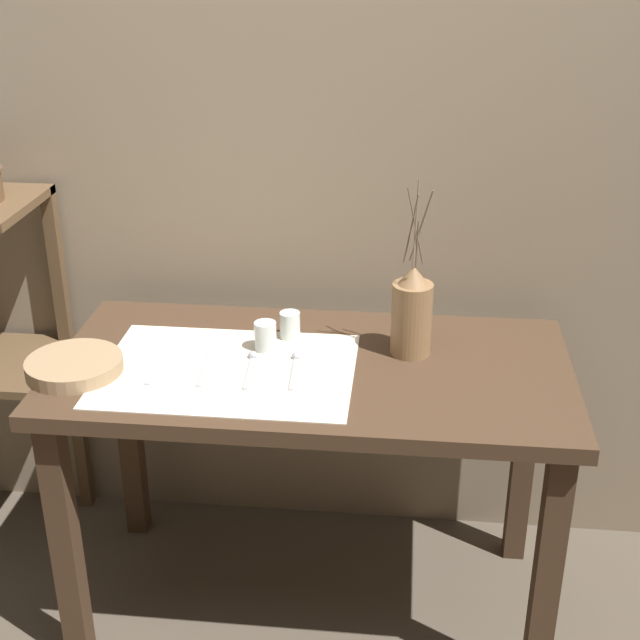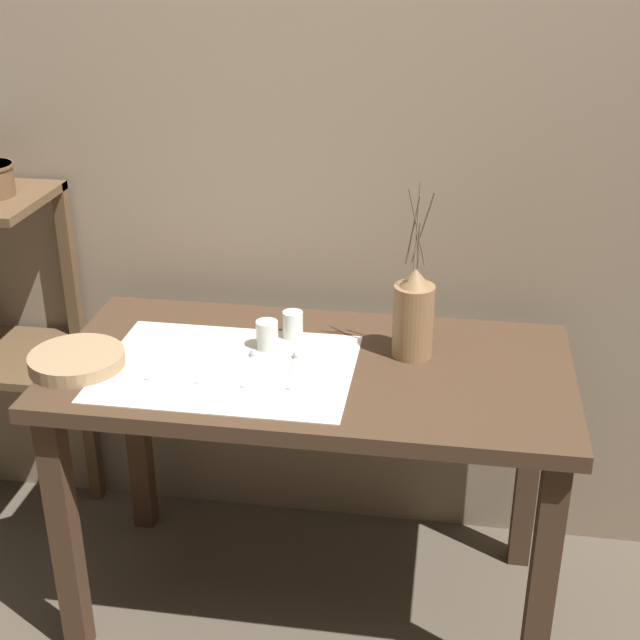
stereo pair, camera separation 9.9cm
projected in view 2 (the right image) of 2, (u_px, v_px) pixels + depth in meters
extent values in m
plane|color=brown|center=(313.00, 599.00, 2.52)|extent=(12.00, 12.00, 0.00)
cube|color=gray|center=(337.00, 144.00, 2.41)|extent=(7.00, 0.06, 2.40)
cube|color=#422D1E|center=(312.00, 370.00, 2.22)|extent=(1.28, 0.65, 0.04)
cube|color=#422D1E|center=(65.00, 536.00, 2.22)|extent=(0.06, 0.06, 0.71)
cube|color=#422D1E|center=(542.00, 586.00, 2.06)|extent=(0.06, 0.06, 0.71)
cube|color=#422D1E|center=(137.00, 426.00, 2.69)|extent=(0.06, 0.06, 0.71)
cube|color=#422D1E|center=(529.00, 459.00, 2.53)|extent=(0.06, 0.06, 0.71)
cube|color=brown|center=(80.00, 352.00, 2.74)|extent=(0.04, 0.04, 1.08)
cube|color=beige|center=(228.00, 368.00, 2.18)|extent=(0.62, 0.45, 0.00)
cylinder|color=olive|center=(413.00, 321.00, 2.21)|extent=(0.10, 0.10, 0.19)
cone|color=olive|center=(415.00, 277.00, 2.16)|extent=(0.08, 0.08, 0.05)
cylinder|color=brown|center=(417.00, 227.00, 2.10)|extent=(0.01, 0.03, 0.21)
cylinder|color=brown|center=(419.00, 245.00, 2.11)|extent=(0.01, 0.03, 0.12)
cylinder|color=brown|center=(423.00, 228.00, 2.12)|extent=(0.05, 0.03, 0.19)
cylinder|color=brown|center=(417.00, 228.00, 2.10)|extent=(0.05, 0.04, 0.20)
cylinder|color=brown|center=(413.00, 231.00, 2.12)|extent=(0.03, 0.03, 0.18)
cylinder|color=#9E7F5B|center=(77.00, 360.00, 2.18)|extent=(0.23, 0.23, 0.04)
cylinder|color=silver|center=(267.00, 335.00, 2.26)|extent=(0.06, 0.06, 0.08)
cylinder|color=silver|center=(293.00, 324.00, 2.32)|extent=(0.05, 0.05, 0.07)
cube|color=#A8A8AD|center=(161.00, 364.00, 2.19)|extent=(0.03, 0.17, 0.00)
cube|color=#A8A8AD|center=(203.00, 367.00, 2.18)|extent=(0.03, 0.17, 0.00)
cube|color=#A8A8AD|center=(248.00, 371.00, 2.16)|extent=(0.02, 0.17, 0.00)
sphere|color=#A8A8AD|center=(254.00, 354.00, 2.24)|extent=(0.02, 0.02, 0.02)
cube|color=#A8A8AD|center=(293.00, 372.00, 2.15)|extent=(0.02, 0.17, 0.00)
sphere|color=#A8A8AD|center=(297.00, 356.00, 2.23)|extent=(0.02, 0.02, 0.02)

